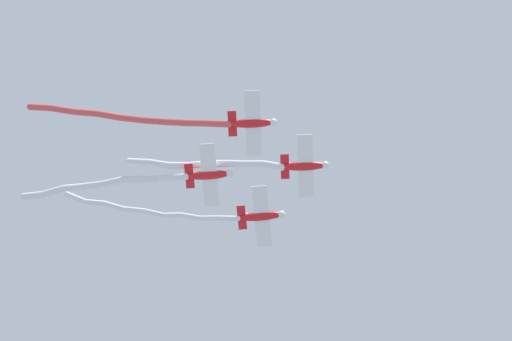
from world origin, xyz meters
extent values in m
ellipsoid|color=red|center=(-0.70, 2.29, 89.73)|extent=(3.23, 5.34, 1.10)
sphere|color=white|center=(-1.76, 4.62, 89.73)|extent=(1.24, 1.24, 0.93)
ellipsoid|color=black|center=(-0.98, 2.90, 90.14)|extent=(1.22, 1.52, 0.59)
cube|color=white|center=(-0.77, 2.46, 89.58)|extent=(7.86, 4.90, 0.15)
cube|color=red|center=(0.24, 0.24, 89.83)|extent=(3.20, 2.20, 0.12)
cube|color=white|center=(0.19, 0.33, 90.40)|extent=(0.64, 1.17, 1.51)
cylinder|color=white|center=(1.05, -1.01, 89.74)|extent=(2.06, 2.23, 1.08)
cylinder|color=white|center=(2.15, -2.92, 89.98)|extent=(1.95, 2.46, 1.39)
cylinder|color=white|center=(3.12, -4.94, 90.24)|extent=(1.92, 2.35, 1.20)
cylinder|color=white|center=(4.06, -6.87, 90.46)|extent=(1.86, 2.29, 1.29)
cylinder|color=white|center=(4.88, -8.93, 90.70)|extent=(1.79, 2.50, 1.29)
cylinder|color=white|center=(5.84, -11.14, 90.76)|extent=(2.00, 2.62, 1.04)
cylinder|color=white|center=(7.12, -13.22, 90.76)|extent=(2.14, 2.44, 1.01)
cylinder|color=white|center=(8.41, -15.25, 90.82)|extent=(1.97, 2.55, 0.91)
sphere|color=white|center=(0.41, -0.15, 89.67)|extent=(0.86, 0.86, 0.86)
sphere|color=white|center=(1.69, -1.87, 89.82)|extent=(0.86, 0.86, 0.86)
sphere|color=white|center=(2.62, -3.96, 90.14)|extent=(0.86, 0.86, 0.86)
sphere|color=white|center=(3.62, -5.91, 90.34)|extent=(0.86, 0.86, 0.86)
sphere|color=white|center=(4.50, -7.83, 90.59)|extent=(0.86, 0.86, 0.86)
sphere|color=white|center=(5.26, -10.03, 90.82)|extent=(0.86, 0.86, 0.86)
sphere|color=white|center=(6.43, -12.25, 90.71)|extent=(0.86, 0.86, 0.86)
sphere|color=white|center=(7.81, -14.19, 90.81)|extent=(0.86, 0.86, 0.86)
sphere|color=white|center=(9.01, -16.31, 90.84)|extent=(0.86, 0.86, 0.86)
ellipsoid|color=red|center=(-3.90, -5.13, 89.33)|extent=(3.00, 5.39, 1.10)
sphere|color=white|center=(-4.85, -2.75, 89.33)|extent=(1.21, 1.21, 0.93)
ellipsoid|color=black|center=(-4.15, -4.51, 89.74)|extent=(1.17, 1.52, 0.59)
cube|color=white|center=(-3.97, -4.96, 89.18)|extent=(7.93, 4.58, 0.15)
cube|color=red|center=(-3.07, -7.23, 89.43)|extent=(3.21, 2.08, 0.12)
cube|color=white|center=(-3.11, -7.13, 90.00)|extent=(0.59, 1.19, 1.51)
cylinder|color=white|center=(-2.31, -8.74, 89.25)|extent=(1.78, 2.53, 0.69)
cylinder|color=white|center=(-1.28, -10.82, 89.34)|extent=(1.55, 2.18, 0.99)
cylinder|color=white|center=(-0.20, -12.73, 89.59)|extent=(1.95, 2.27, 0.96)
cylinder|color=white|center=(0.92, -14.64, 89.72)|extent=(1.48, 2.18, 0.64)
cylinder|color=white|center=(2.15, -16.55, 89.82)|extent=(2.10, 2.30, 0.86)
cylinder|color=white|center=(3.57, -18.52, 89.95)|extent=(1.85, 2.38, 0.75)
cylinder|color=white|center=(5.05, -20.51, 90.14)|extent=(2.25, 2.34, 0.98)
cylinder|color=white|center=(6.50, -22.46, 90.33)|extent=(1.78, 2.29, 0.75)
cylinder|color=white|center=(8.00, -24.22, 90.49)|extent=(2.29, 2.04, 0.91)
sphere|color=white|center=(-2.91, -7.63, 89.27)|extent=(0.62, 0.62, 0.62)
sphere|color=white|center=(-1.70, -9.86, 89.23)|extent=(0.62, 0.62, 0.62)
sphere|color=white|center=(-0.86, -11.78, 89.46)|extent=(0.62, 0.62, 0.62)
sphere|color=white|center=(0.47, -13.68, 89.71)|extent=(0.62, 0.62, 0.62)
sphere|color=white|center=(1.38, -15.60, 89.73)|extent=(0.62, 0.62, 0.62)
sphere|color=white|center=(2.93, -17.50, 89.91)|extent=(0.62, 0.62, 0.62)
sphere|color=white|center=(4.21, -19.55, 90.00)|extent=(0.62, 0.62, 0.62)
sphere|color=white|center=(5.90, -21.47, 90.28)|extent=(0.62, 0.62, 0.62)
sphere|color=white|center=(7.10, -23.44, 90.37)|extent=(0.62, 0.62, 0.62)
sphere|color=white|center=(8.90, -25.00, 90.61)|extent=(0.62, 0.62, 0.62)
ellipsoid|color=red|center=(6.72, -0.91, 90.03)|extent=(3.25, 5.33, 1.10)
sphere|color=white|center=(5.65, 1.41, 90.03)|extent=(1.24, 1.24, 0.93)
ellipsoid|color=black|center=(6.44, -0.31, 90.44)|extent=(1.23, 1.53, 0.59)
cube|color=white|center=(6.64, -0.75, 89.88)|extent=(7.86, 4.93, 0.15)
cube|color=red|center=(7.67, -2.96, 90.13)|extent=(3.20, 2.21, 0.12)
cube|color=white|center=(7.62, -2.86, 90.70)|extent=(0.64, 1.17, 1.51)
cylinder|color=#DB4C4C|center=(8.43, -4.48, 90.15)|extent=(2.07, 2.63, 1.33)
cylinder|color=#DB4C4C|center=(9.58, -6.75, 90.49)|extent=(2.04, 2.66, 1.26)
cylinder|color=#DB4C4C|center=(10.71, -9.02, 90.97)|extent=(2.10, 2.64, 1.68)
cylinder|color=#DB4C4C|center=(11.85, -11.23, 91.53)|extent=(2.11, 2.58, 1.47)
cylinder|color=#DB4C4C|center=(13.24, -13.63, 91.99)|extent=(2.47, 3.05, 1.41)
cylinder|color=#DB4C4C|center=(14.82, -16.07, 92.46)|extent=(2.40, 2.72, 1.42)
cylinder|color=#DB4C4C|center=(16.35, -18.44, 92.78)|extent=(2.27, 2.90, 1.04)
cylinder|color=#DB4C4C|center=(17.91, -20.83, 92.97)|extent=(2.37, 2.76, 1.09)
cylinder|color=#DB4C4C|center=(19.34, -23.07, 93.12)|extent=(1.99, 2.58, 0.92)
sphere|color=#DB4C4C|center=(7.85, -3.35, 89.97)|extent=(0.80, 0.80, 0.80)
sphere|color=#DB4C4C|center=(9.01, -5.61, 90.33)|extent=(0.80, 0.80, 0.80)
sphere|color=#DB4C4C|center=(10.16, -7.90, 90.64)|extent=(0.80, 0.80, 0.80)
sphere|color=#DB4C4C|center=(11.27, -10.14, 91.29)|extent=(0.80, 0.80, 0.80)
sphere|color=#DB4C4C|center=(12.44, -12.32, 91.76)|extent=(0.80, 0.80, 0.80)
sphere|color=#DB4C4C|center=(14.04, -14.94, 92.22)|extent=(0.80, 0.80, 0.80)
sphere|color=#DB4C4C|center=(15.59, -17.19, 92.69)|extent=(0.80, 0.80, 0.80)
sphere|color=#DB4C4C|center=(17.10, -19.69, 92.86)|extent=(0.80, 0.80, 0.80)
sphere|color=#DB4C4C|center=(18.72, -21.98, 93.08)|extent=(0.80, 0.80, 0.80)
sphere|color=#DB4C4C|center=(19.97, -24.17, 93.16)|extent=(0.80, 0.80, 0.80)
ellipsoid|color=red|center=(3.52, -8.33, 89.53)|extent=(3.11, 5.37, 1.10)
sphere|color=white|center=(2.52, -5.98, 89.53)|extent=(1.22, 1.22, 0.93)
ellipsoid|color=black|center=(3.25, -7.72, 89.94)|extent=(1.20, 1.52, 0.59)
cube|color=white|center=(3.44, -8.17, 89.38)|extent=(7.90, 4.74, 0.15)
cube|color=red|center=(4.40, -10.41, 89.63)|extent=(3.21, 2.14, 0.12)
cube|color=white|center=(4.36, -10.31, 90.20)|extent=(0.61, 1.18, 1.51)
cylinder|color=white|center=(5.03, -12.02, 89.60)|extent=(1.88, 2.73, 1.24)
cylinder|color=white|center=(5.93, -14.24, 89.69)|extent=(1.68, 2.34, 0.96)
cylinder|color=white|center=(6.95, -16.42, 89.73)|extent=(2.00, 2.71, 1.06)
cylinder|color=white|center=(7.84, -18.92, 89.85)|extent=(1.53, 2.85, 1.02)
cylinder|color=white|center=(8.52, -21.37, 90.02)|extent=(1.72, 2.51, 1.25)
cylinder|color=white|center=(9.33, -23.64, 90.13)|extent=(1.65, 2.57, 0.83)
cylinder|color=white|center=(10.01, -26.13, 90.17)|extent=(1.40, 2.84, 0.99)
cylinder|color=white|center=(10.64, -28.63, 90.33)|extent=(1.75, 2.57, 1.27)
sphere|color=white|center=(4.57, -10.80, 89.47)|extent=(0.82, 0.82, 0.82)
sphere|color=white|center=(5.50, -13.23, 89.73)|extent=(0.82, 0.82, 0.82)
sphere|color=white|center=(6.36, -15.25, 89.65)|extent=(0.82, 0.82, 0.82)
sphere|color=white|center=(7.53, -17.59, 89.81)|extent=(0.82, 0.82, 0.82)
sphere|color=white|center=(8.16, -20.25, 89.90)|extent=(0.82, 0.82, 0.82)
sphere|color=white|center=(8.89, -22.50, 90.14)|extent=(0.82, 0.82, 0.82)
sphere|color=white|center=(9.77, -24.78, 90.13)|extent=(0.82, 0.82, 0.82)
sphere|color=white|center=(10.25, -27.48, 90.20)|extent=(0.82, 0.82, 0.82)
sphere|color=white|center=(11.02, -29.78, 90.46)|extent=(0.82, 0.82, 0.82)
camera|label=1|loc=(24.67, 8.79, 5.48)|focal=52.05mm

